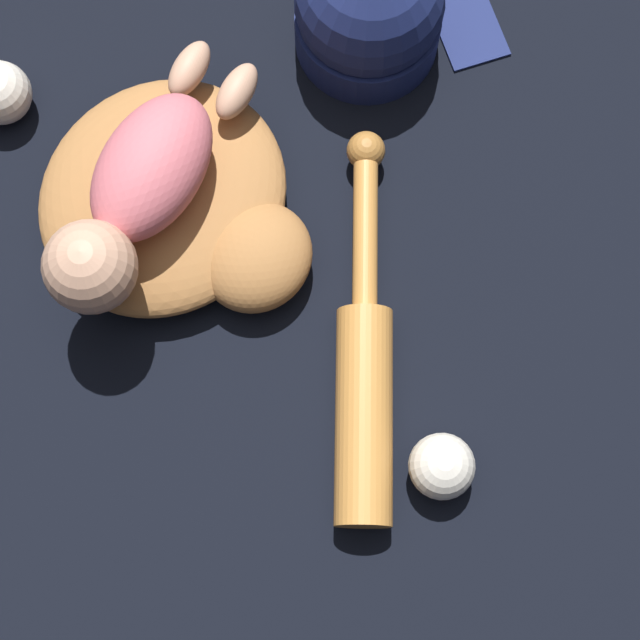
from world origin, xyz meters
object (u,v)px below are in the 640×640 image
at_px(baseball_glove, 178,206).
at_px(baseball, 442,466).
at_px(baseball_bat, 364,369).
at_px(baseball_spare, 0,93).
at_px(baby_figure, 136,194).
at_px(baseball_cap, 370,8).

xyz_separation_m(baseball_glove, baseball, (0.18, 0.38, -0.00)).
distance_m(baseball_glove, baseball_bat, 0.28).
relative_size(baseball_glove, baseball_spare, 4.97).
bearing_deg(baseball_spare, baseball, 69.55).
bearing_deg(baseball_glove, baseball, 64.96).
relative_size(baseball_bat, baseball, 6.08).
relative_size(baseball_bat, baseball_spare, 5.86).
distance_m(baby_figure, baseball_cap, 0.36).
height_order(baseball_glove, baseball_spare, same).
height_order(baseball_bat, baseball, baseball).
xyz_separation_m(baseball_bat, baseball_cap, (-0.40, -0.14, 0.04)).
height_order(baby_figure, baseball_spare, baby_figure).
height_order(baseball, baseball_spare, baseball_spare).
distance_m(baseball_glove, baseball, 0.42).
relative_size(baby_figure, baseball_spare, 4.66).
bearing_deg(baseball_bat, baseball_spare, -107.44).
bearing_deg(baseball_bat, baby_figure, -104.40).
relative_size(baseball, baseball_spare, 0.96).
bearing_deg(baseball, baseball_spare, -110.45).
xyz_separation_m(baby_figure, baseball_bat, (0.07, 0.29, -0.09)).
xyz_separation_m(baseball, baseball_cap, (-0.47, -0.25, 0.04)).
height_order(baseball_bat, baseball_spare, baseball_spare).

